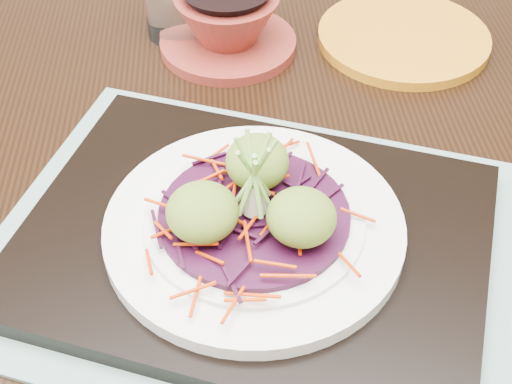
# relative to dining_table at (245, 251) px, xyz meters

# --- Properties ---
(dining_table) EXTENTS (1.25, 0.92, 0.72)m
(dining_table) POSITION_rel_dining_table_xyz_m (0.00, 0.00, 0.00)
(dining_table) COLOR black
(dining_table) RESTS_ON ground
(placemat) EXTENTS (0.49, 0.42, 0.00)m
(placemat) POSITION_rel_dining_table_xyz_m (0.02, -0.08, 0.10)
(placemat) COLOR gray
(placemat) RESTS_ON dining_table
(serving_tray) EXTENTS (0.42, 0.35, 0.02)m
(serving_tray) POSITION_rel_dining_table_xyz_m (0.02, -0.08, 0.11)
(serving_tray) COLOR black
(serving_tray) RESTS_ON placemat
(white_plate) EXTENTS (0.24, 0.24, 0.02)m
(white_plate) POSITION_rel_dining_table_xyz_m (0.02, -0.08, 0.12)
(white_plate) COLOR white
(white_plate) RESTS_ON serving_tray
(cabbage_bed) EXTENTS (0.15, 0.15, 0.01)m
(cabbage_bed) POSITION_rel_dining_table_xyz_m (0.02, -0.08, 0.14)
(cabbage_bed) COLOR #3A0B2C
(cabbage_bed) RESTS_ON white_plate
(carrot_julienne) EXTENTS (0.18, 0.18, 0.01)m
(carrot_julienne) POSITION_rel_dining_table_xyz_m (0.02, -0.08, 0.14)
(carrot_julienne) COLOR #C73103
(carrot_julienne) RESTS_ON cabbage_bed
(guacamole_scoops) EXTENTS (0.13, 0.12, 0.04)m
(guacamole_scoops) POSITION_rel_dining_table_xyz_m (0.02, -0.08, 0.16)
(guacamole_scoops) COLOR olive
(guacamole_scoops) RESTS_ON cabbage_bed
(scallion_garnish) EXTENTS (0.06, 0.06, 0.08)m
(scallion_garnish) POSITION_rel_dining_table_xyz_m (0.02, -0.08, 0.17)
(scallion_garnish) COLOR #82B94A
(scallion_garnish) RESTS_ON cabbage_bed
(terracotta_bowl_set) EXTENTS (0.19, 0.19, 0.06)m
(terracotta_bowl_set) POSITION_rel_dining_table_xyz_m (-0.04, 0.22, 0.12)
(terracotta_bowl_set) COLOR maroon
(terracotta_bowl_set) RESTS_ON dining_table
(yellow_plate) EXTENTS (0.20, 0.20, 0.01)m
(yellow_plate) POSITION_rel_dining_table_xyz_m (0.16, 0.24, 0.10)
(yellow_plate) COLOR #BE7315
(yellow_plate) RESTS_ON dining_table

